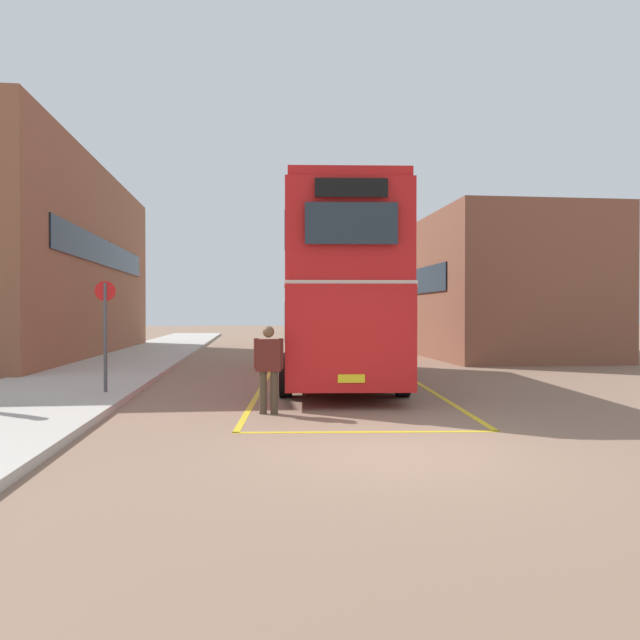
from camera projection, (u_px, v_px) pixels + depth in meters
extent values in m
plane|color=#846651|center=(302.00, 364.00, 22.52)|extent=(135.60, 135.60, 0.00)
cube|color=#B2ADA3|center=(135.00, 359.00, 24.17)|extent=(4.00, 57.60, 0.14)
cube|color=brown|center=(23.00, 262.00, 25.74)|extent=(6.87, 19.57, 8.09)
cube|color=#19232D|center=(107.00, 254.00, 26.13)|extent=(0.06, 14.87, 1.10)
cube|color=brown|center=(472.00, 290.00, 29.39)|extent=(6.49, 16.00, 5.98)
cube|color=#19232D|center=(406.00, 284.00, 29.02)|extent=(0.06, 12.16, 1.10)
cylinder|color=black|center=(292.00, 355.00, 20.13)|extent=(0.37, 1.02, 1.00)
cylinder|color=black|center=(371.00, 355.00, 20.19)|extent=(0.37, 1.02, 1.00)
cylinder|color=black|center=(286.00, 375.00, 13.60)|extent=(0.37, 1.02, 1.00)
cylinder|color=black|center=(402.00, 374.00, 13.67)|extent=(0.37, 1.02, 1.00)
cube|color=red|center=(337.00, 330.00, 16.89)|extent=(3.45, 10.71, 2.10)
cube|color=red|center=(337.00, 255.00, 16.86)|extent=(3.43, 10.50, 2.10)
cube|color=red|center=(337.00, 214.00, 16.85)|extent=(3.32, 10.39, 0.20)
cube|color=silver|center=(337.00, 293.00, 16.87)|extent=(3.47, 10.61, 0.14)
cube|color=#232D38|center=(290.00, 320.00, 16.85)|extent=(0.78, 8.61, 0.84)
cube|color=#232D38|center=(290.00, 251.00, 16.83)|extent=(0.78, 8.61, 0.84)
cube|color=#232D38|center=(383.00, 320.00, 16.92)|extent=(0.78, 8.61, 0.84)
cube|color=#232D38|center=(383.00, 252.00, 16.89)|extent=(0.78, 8.61, 0.84)
cube|color=#232D38|center=(351.00, 223.00, 11.58)|extent=(1.78, 0.19, 0.80)
cube|color=black|center=(351.00, 188.00, 11.57)|extent=(1.40, 0.16, 0.36)
cube|color=#232D38|center=(329.00, 315.00, 22.16)|extent=(2.03, 0.22, 1.00)
cube|color=yellow|center=(351.00, 379.00, 11.61)|extent=(0.52, 0.07, 0.16)
cylinder|color=black|center=(310.00, 334.00, 40.16)|extent=(0.27, 0.92, 0.92)
cylinder|color=black|center=(347.00, 334.00, 40.47)|extent=(0.27, 0.92, 0.92)
cylinder|color=black|center=(320.00, 338.00, 34.85)|extent=(0.27, 0.92, 0.92)
cylinder|color=black|center=(363.00, 338.00, 35.16)|extent=(0.27, 0.92, 0.92)
cube|color=silver|center=(335.00, 318.00, 37.65)|extent=(2.53, 8.95, 2.60)
cube|color=silver|center=(335.00, 296.00, 37.63)|extent=(2.38, 8.60, 0.12)
cube|color=#232D38|center=(315.00, 312.00, 37.49)|extent=(0.11, 7.14, 0.96)
cube|color=#232D38|center=(354.00, 312.00, 37.80)|extent=(0.11, 7.14, 0.96)
cube|color=#232D38|center=(325.00, 313.00, 42.09)|extent=(1.94, 0.06, 1.10)
cylinder|color=#473828|center=(274.00, 393.00, 11.32)|extent=(0.14, 0.14, 0.80)
cylinder|color=#473828|center=(263.00, 393.00, 11.33)|extent=(0.14, 0.14, 0.80)
cube|color=#591E19|center=(269.00, 355.00, 11.32)|extent=(0.49, 0.28, 0.60)
cylinder|color=#591E19|center=(281.00, 354.00, 11.31)|extent=(0.09, 0.09, 0.57)
cylinder|color=#591E19|center=(256.00, 354.00, 11.32)|extent=(0.09, 0.09, 0.57)
sphere|color=brown|center=(268.00, 332.00, 11.29)|extent=(0.22, 0.22, 0.22)
cylinder|color=#4C4C51|center=(105.00, 337.00, 13.39)|extent=(0.08, 0.08, 2.41)
cylinder|color=red|center=(105.00, 291.00, 13.38)|extent=(0.43, 0.13, 0.44)
cube|color=gold|center=(263.00, 385.00, 15.80)|extent=(1.20, 12.50, 0.01)
cube|color=gold|center=(421.00, 385.00, 15.91)|extent=(1.20, 12.50, 0.01)
cube|color=gold|center=(367.00, 432.00, 9.59)|extent=(4.26, 0.49, 0.01)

